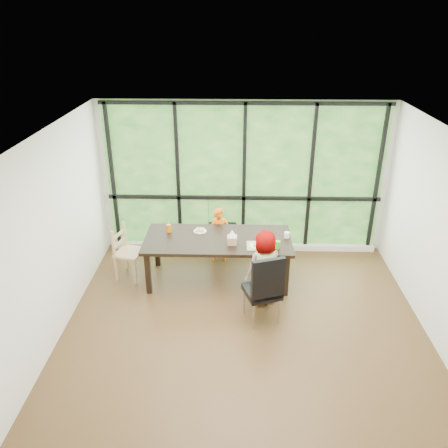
{
  "coord_description": "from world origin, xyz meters",
  "views": [
    {
      "loc": [
        -0.14,
        -5.23,
        4.01
      ],
      "look_at": [
        -0.31,
        1.0,
        1.05
      ],
      "focal_mm": 36.24,
      "sensor_mm": 36.0,
      "label": 1
    }
  ],
  "objects_px": {
    "chair_window_leather": "(223,222)",
    "plate_far": "(200,231)",
    "white_mug": "(287,235)",
    "green_cup": "(278,245)",
    "tissue_box": "(232,240)",
    "chair_end_beech": "(130,253)",
    "child_older": "(263,267)",
    "child_toddler": "(219,235)",
    "plate_near": "(257,246)",
    "chair_interior_leather": "(262,287)",
    "dining_table": "(218,259)",
    "orange_cup": "(169,228)"
  },
  "relations": [
    {
      "from": "green_cup",
      "to": "tissue_box",
      "type": "bearing_deg",
      "value": 168.98
    },
    {
      "from": "child_toddler",
      "to": "plate_far",
      "type": "bearing_deg",
      "value": -138.87
    },
    {
      "from": "chair_end_beech",
      "to": "green_cup",
      "type": "relative_size",
      "value": 7.2
    },
    {
      "from": "chair_end_beech",
      "to": "orange_cup",
      "type": "xyz_separation_m",
      "value": [
        0.63,
        0.18,
        0.36
      ]
    },
    {
      "from": "child_older",
      "to": "dining_table",
      "type": "bearing_deg",
      "value": -63.87
    },
    {
      "from": "chair_end_beech",
      "to": "child_older",
      "type": "distance_m",
      "value": 2.22
    },
    {
      "from": "chair_interior_leather",
      "to": "orange_cup",
      "type": "distance_m",
      "value": 1.94
    },
    {
      "from": "dining_table",
      "to": "chair_interior_leather",
      "type": "bearing_deg",
      "value": -57.73
    },
    {
      "from": "child_toddler",
      "to": "orange_cup",
      "type": "bearing_deg",
      "value": -164.18
    },
    {
      "from": "dining_table",
      "to": "plate_near",
      "type": "relative_size",
      "value": 9.42
    },
    {
      "from": "chair_interior_leather",
      "to": "plate_near",
      "type": "distance_m",
      "value": 0.83
    },
    {
      "from": "dining_table",
      "to": "green_cup",
      "type": "relative_size",
      "value": 18.53
    },
    {
      "from": "dining_table",
      "to": "green_cup",
      "type": "distance_m",
      "value": 1.06
    },
    {
      "from": "child_toddler",
      "to": "white_mug",
      "type": "height_order",
      "value": "child_toddler"
    },
    {
      "from": "plate_far",
      "to": "green_cup",
      "type": "height_order",
      "value": "green_cup"
    },
    {
      "from": "chair_end_beech",
      "to": "dining_table",
      "type": "bearing_deg",
      "value": -75.65
    },
    {
      "from": "white_mug",
      "to": "green_cup",
      "type": "bearing_deg",
      "value": -115.23
    },
    {
      "from": "child_older",
      "to": "white_mug",
      "type": "relative_size",
      "value": 13.05
    },
    {
      "from": "child_toddler",
      "to": "green_cup",
      "type": "relative_size",
      "value": 7.85
    },
    {
      "from": "chair_window_leather",
      "to": "plate_far",
      "type": "height_order",
      "value": "chair_window_leather"
    },
    {
      "from": "orange_cup",
      "to": "chair_window_leather",
      "type": "bearing_deg",
      "value": 44.47
    },
    {
      "from": "child_toddler",
      "to": "green_cup",
      "type": "xyz_separation_m",
      "value": [
        0.91,
        -0.94,
        0.32
      ]
    },
    {
      "from": "chair_window_leather",
      "to": "child_toddler",
      "type": "relative_size",
      "value": 1.1
    },
    {
      "from": "orange_cup",
      "to": "white_mug",
      "type": "xyz_separation_m",
      "value": [
        1.89,
        -0.15,
        -0.02
      ]
    },
    {
      "from": "child_toddler",
      "to": "tissue_box",
      "type": "height_order",
      "value": "child_toddler"
    },
    {
      "from": "chair_window_leather",
      "to": "chair_end_beech",
      "type": "xyz_separation_m",
      "value": [
        -1.49,
        -1.02,
        -0.09
      ]
    },
    {
      "from": "chair_end_beech",
      "to": "tissue_box",
      "type": "relative_size",
      "value": 6.03
    },
    {
      "from": "chair_end_beech",
      "to": "green_cup",
      "type": "height_order",
      "value": "chair_end_beech"
    },
    {
      "from": "dining_table",
      "to": "green_cup",
      "type": "xyz_separation_m",
      "value": [
        0.91,
        -0.31,
        0.44
      ]
    },
    {
      "from": "chair_window_leather",
      "to": "white_mug",
      "type": "xyz_separation_m",
      "value": [
        1.04,
        -0.99,
        0.25
      ]
    },
    {
      "from": "chair_end_beech",
      "to": "green_cup",
      "type": "distance_m",
      "value": 2.4
    },
    {
      "from": "child_older",
      "to": "plate_near",
      "type": "bearing_deg",
      "value": -101.83
    },
    {
      "from": "plate_near",
      "to": "chair_interior_leather",
      "type": "bearing_deg",
      "value": -87.07
    },
    {
      "from": "child_older",
      "to": "green_cup",
      "type": "distance_m",
      "value": 0.43
    },
    {
      "from": "chair_end_beech",
      "to": "white_mug",
      "type": "bearing_deg",
      "value": -73.52
    },
    {
      "from": "plate_far",
      "to": "dining_table",
      "type": "bearing_deg",
      "value": -38.51
    },
    {
      "from": "chair_end_beech",
      "to": "plate_near",
      "type": "xyz_separation_m",
      "value": [
        2.05,
        -0.28,
        0.31
      ]
    },
    {
      "from": "chair_interior_leather",
      "to": "chair_end_beech",
      "type": "relative_size",
      "value": 1.2
    },
    {
      "from": "child_older",
      "to": "green_cup",
      "type": "relative_size",
      "value": 9.32
    },
    {
      "from": "child_older",
      "to": "orange_cup",
      "type": "bearing_deg",
      "value": -51.55
    },
    {
      "from": "dining_table",
      "to": "chair_interior_leather",
      "type": "distance_m",
      "value": 1.24
    },
    {
      "from": "chair_window_leather",
      "to": "white_mug",
      "type": "bearing_deg",
      "value": -63.59
    },
    {
      "from": "dining_table",
      "to": "orange_cup",
      "type": "xyz_separation_m",
      "value": [
        -0.8,
        0.21,
        0.44
      ]
    },
    {
      "from": "dining_table",
      "to": "child_older",
      "type": "distance_m",
      "value": 0.93
    },
    {
      "from": "chair_end_beech",
      "to": "plate_near",
      "type": "distance_m",
      "value": 2.09
    },
    {
      "from": "child_older",
      "to": "tissue_box",
      "type": "xyz_separation_m",
      "value": [
        -0.46,
        0.41,
        0.23
      ]
    },
    {
      "from": "orange_cup",
      "to": "green_cup",
      "type": "xyz_separation_m",
      "value": [
        1.72,
        -0.52,
        0.0
      ]
    },
    {
      "from": "orange_cup",
      "to": "green_cup",
      "type": "distance_m",
      "value": 1.8
    },
    {
      "from": "dining_table",
      "to": "child_toddler",
      "type": "xyz_separation_m",
      "value": [
        -0.0,
        0.63,
        0.12
      ]
    },
    {
      "from": "plate_near",
      "to": "white_mug",
      "type": "distance_m",
      "value": 0.57
    }
  ]
}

